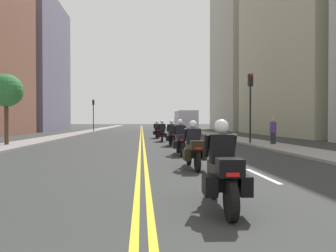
% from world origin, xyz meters
% --- Properties ---
extents(ground_plane, '(264.00, 264.00, 0.00)m').
position_xyz_m(ground_plane, '(0.00, 48.00, 0.00)').
color(ground_plane, '#2F3130').
extents(sidewalk_left, '(2.44, 144.00, 0.12)m').
position_xyz_m(sidewalk_left, '(-7.96, 48.00, 0.06)').
color(sidewalk_left, gray).
rests_on(sidewalk_left, ground).
extents(sidewalk_right, '(2.44, 144.00, 0.12)m').
position_xyz_m(sidewalk_right, '(7.96, 48.00, 0.06)').
color(sidewalk_right, gray).
rests_on(sidewalk_right, ground).
extents(centreline_yellow_inner, '(0.12, 132.00, 0.01)m').
position_xyz_m(centreline_yellow_inner, '(-0.12, 48.00, 0.00)').
color(centreline_yellow_inner, yellow).
rests_on(centreline_yellow_inner, ground).
extents(centreline_yellow_outer, '(0.12, 132.00, 0.01)m').
position_xyz_m(centreline_yellow_outer, '(0.12, 48.00, 0.00)').
color(centreline_yellow_outer, yellow).
rests_on(centreline_yellow_outer, ground).
extents(lane_dashes_white, '(0.14, 56.40, 0.01)m').
position_xyz_m(lane_dashes_white, '(3.37, 29.00, 0.00)').
color(lane_dashes_white, silver).
rests_on(lane_dashes_white, ground).
extents(building_right_1, '(8.62, 19.33, 27.09)m').
position_xyz_m(building_right_1, '(18.14, 32.85, 13.55)').
color(building_right_1, '#ABAC8B').
rests_on(building_right_1, ground).
extents(building_left_2, '(6.67, 16.98, 21.73)m').
position_xyz_m(building_left_2, '(-17.17, 52.56, 10.87)').
color(building_left_2, slate).
rests_on(building_left_2, ground).
extents(building_right_2, '(7.13, 15.96, 27.89)m').
position_xyz_m(building_right_2, '(17.39, 53.26, 13.95)').
color(building_right_2, '#A9A698').
rests_on(building_right_2, ground).
extents(motorcycle_0, '(0.78, 2.15, 1.58)m').
position_xyz_m(motorcycle_0, '(1.38, 4.82, 0.65)').
color(motorcycle_0, black).
rests_on(motorcycle_0, ground).
extents(motorcycle_1, '(0.77, 2.14, 1.58)m').
position_xyz_m(motorcycle_1, '(1.66, 9.43, 0.66)').
color(motorcycle_1, black).
rests_on(motorcycle_1, ground).
extents(motorcycle_2, '(0.77, 2.28, 1.65)m').
position_xyz_m(motorcycle_2, '(1.74, 13.56, 0.65)').
color(motorcycle_2, black).
rests_on(motorcycle_2, ground).
extents(motorcycle_3, '(0.77, 2.12, 1.64)m').
position_xyz_m(motorcycle_3, '(1.85, 18.69, 0.66)').
color(motorcycle_3, black).
rests_on(motorcycle_3, ground).
extents(motorcycle_4, '(0.78, 2.17, 1.63)m').
position_xyz_m(motorcycle_4, '(1.54, 22.97, 0.66)').
color(motorcycle_4, black).
rests_on(motorcycle_4, ground).
extents(motorcycle_5, '(0.77, 2.30, 1.59)m').
position_xyz_m(motorcycle_5, '(1.37, 27.52, 0.65)').
color(motorcycle_5, black).
rests_on(motorcycle_5, ground).
extents(traffic_light_near, '(0.28, 0.38, 4.67)m').
position_xyz_m(traffic_light_near, '(7.14, 19.33, 3.24)').
color(traffic_light_near, black).
rests_on(traffic_light_near, ground).
extents(traffic_light_far, '(0.28, 0.38, 4.76)m').
position_xyz_m(traffic_light_far, '(-7.14, 45.86, 3.29)').
color(traffic_light_far, black).
rests_on(traffic_light_far, ground).
extents(pedestrian_0, '(0.30, 0.50, 1.74)m').
position_xyz_m(pedestrian_0, '(8.25, 18.32, 0.90)').
color(pedestrian_0, '#232C31').
rests_on(pedestrian_0, ground).
extents(street_tree_0, '(2.00, 2.00, 4.45)m').
position_xyz_m(street_tree_0, '(-8.32, 19.28, 3.41)').
color(street_tree_0, '#4F3525').
rests_on(street_tree_0, ground).
extents(parked_truck, '(2.20, 6.50, 2.80)m').
position_xyz_m(parked_truck, '(5.34, 37.15, 1.27)').
color(parked_truck, '#B2BCBC').
rests_on(parked_truck, ground).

